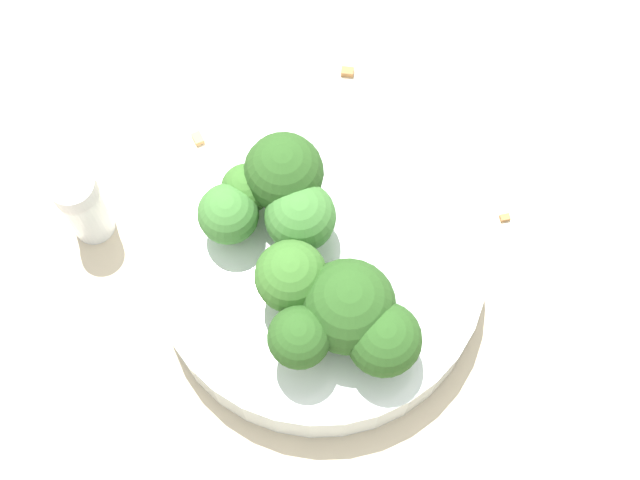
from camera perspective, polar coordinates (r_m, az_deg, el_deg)
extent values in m
plane|color=beige|center=(0.62, 0.00, -2.57)|extent=(3.00, 3.00, 0.00)
cylinder|color=silver|center=(0.60, 0.00, -1.90)|extent=(0.22, 0.22, 0.04)
cylinder|color=#84AD66|center=(0.56, 1.74, -4.97)|extent=(0.02, 0.02, 0.02)
sphere|color=#28511E|center=(0.54, 1.81, -4.28)|extent=(0.06, 0.06, 0.06)
cylinder|color=#84AD66|center=(0.58, -1.24, 0.75)|extent=(0.02, 0.02, 0.02)
sphere|color=#3D7533|center=(0.56, -1.27, 1.50)|extent=(0.05, 0.05, 0.05)
cylinder|color=#84AD66|center=(0.56, -1.80, -3.13)|extent=(0.02, 0.02, 0.03)
sphere|color=#386B28|center=(0.54, -1.87, -2.33)|extent=(0.05, 0.05, 0.05)
cylinder|color=#8EB770|center=(0.59, -4.62, 2.57)|extent=(0.02, 0.02, 0.02)
sphere|color=#386B28|center=(0.58, -4.74, 3.29)|extent=(0.03, 0.03, 0.03)
cylinder|color=#7A9E5B|center=(0.55, 3.99, -6.93)|extent=(0.02, 0.02, 0.02)
sphere|color=#28511E|center=(0.54, 4.12, -6.37)|extent=(0.05, 0.05, 0.05)
cylinder|color=#7A9E5B|center=(0.55, -1.29, -6.88)|extent=(0.03, 0.03, 0.03)
sphere|color=#28511E|center=(0.53, -1.34, -6.25)|extent=(0.04, 0.04, 0.04)
cylinder|color=#84AD66|center=(0.59, -2.25, 3.33)|extent=(0.02, 0.02, 0.03)
sphere|color=#28511E|center=(0.57, -2.34, 4.35)|extent=(0.05, 0.05, 0.05)
cylinder|color=#7A9E5B|center=(0.59, -5.73, 0.98)|extent=(0.02, 0.02, 0.02)
sphere|color=#3D7533|center=(0.57, -5.89, 1.66)|extent=(0.04, 0.04, 0.04)
cylinder|color=silver|center=(0.64, -14.74, 1.84)|extent=(0.03, 0.03, 0.05)
cylinder|color=#B7B7BC|center=(0.60, -15.51, 3.18)|extent=(0.03, 0.03, 0.02)
cube|color=olive|center=(0.65, 11.77, 1.47)|extent=(0.01, 0.01, 0.01)
cube|color=olive|center=(0.70, 1.77, 10.81)|extent=(0.01, 0.01, 0.01)
cube|color=tan|center=(0.67, -7.84, 6.55)|extent=(0.01, 0.01, 0.01)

